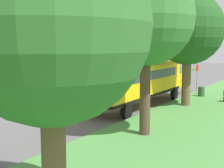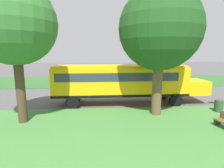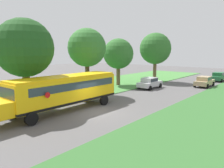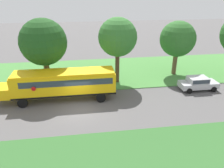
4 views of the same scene
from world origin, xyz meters
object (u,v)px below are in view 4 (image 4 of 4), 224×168
object	(u,v)px
oak_tree_roadside_mid	(118,36)
oak_tree_beside_bus	(44,43)
oak_tree_far_end	(178,39)
park_bench	(26,78)
school_bus	(62,83)
car_silver_nearest	(198,83)
trash_bin	(8,88)

from	to	relation	value
oak_tree_roadside_mid	oak_tree_beside_bus	bearing A→B (deg)	-83.72
oak_tree_far_end	park_bench	size ratio (longest dim) A/B	4.34
oak_tree_beside_bus	park_bench	bearing A→B (deg)	-131.68
oak_tree_beside_bus	oak_tree_roadside_mid	xyz separation A→B (m)	(-0.91, 8.30, 0.28)
school_bus	car_silver_nearest	world-z (taller)	school_bus
oak_tree_beside_bus	oak_tree_far_end	xyz separation A→B (m)	(-2.66, 16.55, -0.66)
school_bus	trash_bin	world-z (taller)	school_bus
park_bench	oak_tree_far_end	bearing A→B (deg)	89.38
park_bench	school_bus	bearing A→B (deg)	41.23
oak_tree_beside_bus	oak_tree_roadside_mid	size ratio (longest dim) A/B	1.02
oak_tree_far_end	park_bench	bearing A→B (deg)	-90.62
car_silver_nearest	trash_bin	world-z (taller)	car_silver_nearest
oak_tree_beside_bus	oak_tree_far_end	distance (m)	16.77
school_bus	trash_bin	distance (m)	7.09
school_bus	car_silver_nearest	bearing A→B (deg)	90.76
oak_tree_beside_bus	park_bench	world-z (taller)	oak_tree_beside_bus
school_bus	oak_tree_roadside_mid	distance (m)	8.48
school_bus	car_silver_nearest	distance (m)	15.54
park_bench	oak_tree_roadside_mid	bearing A→B (deg)	80.34
oak_tree_beside_bus	trash_bin	world-z (taller)	oak_tree_beside_bus
oak_tree_beside_bus	oak_tree_roadside_mid	distance (m)	8.35
car_silver_nearest	trash_bin	bearing A→B (deg)	-96.62
school_bus	oak_tree_far_end	distance (m)	16.06
car_silver_nearest	oak_tree_beside_bus	size ratio (longest dim) A/B	0.54
car_silver_nearest	oak_tree_far_end	xyz separation A→B (m)	(-5.25, -0.69, 3.99)
park_bench	car_silver_nearest	bearing A→B (deg)	75.05
trash_bin	park_bench	bearing A→B (deg)	154.48
oak_tree_roadside_mid	park_bench	size ratio (longest dim) A/B	4.81
school_bus	oak_tree_beside_bus	distance (m)	4.88
car_silver_nearest	oak_tree_beside_bus	xyz separation A→B (m)	(-2.59, -17.24, 4.65)
oak_tree_far_end	park_bench	xyz separation A→B (m)	(-0.21, -19.78, -4.39)
car_silver_nearest	oak_tree_roadside_mid	distance (m)	10.79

